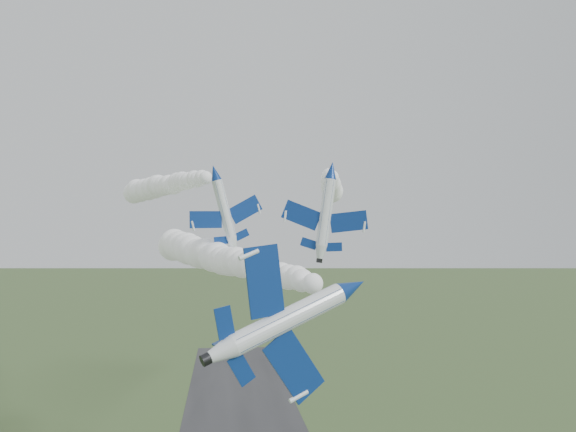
# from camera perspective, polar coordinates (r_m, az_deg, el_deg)

# --- Properties ---
(jet_lead) EXTENTS (6.97, 13.84, 11.04)m
(jet_lead) POSITION_cam_1_polar(r_m,az_deg,el_deg) (49.92, 5.80, -6.32)
(jet_lead) COLOR white
(smoke_trail_jet_lead) EXTENTS (24.73, 54.30, 4.73)m
(smoke_trail_jet_lead) POSITION_cam_1_polar(r_m,az_deg,el_deg) (79.39, -5.90, -3.76)
(smoke_trail_jet_lead) COLOR white
(jet_pair_left) EXTENTS (9.48, 11.44, 3.54)m
(jet_pair_left) POSITION_cam_1_polar(r_m,az_deg,el_deg) (82.25, -6.52, 3.88)
(jet_pair_left) COLOR white
(smoke_trail_jet_pair_left) EXTENTS (21.71, 65.08, 4.74)m
(smoke_trail_jet_pair_left) POSITION_cam_1_polar(r_m,az_deg,el_deg) (117.10, -11.26, 2.63)
(smoke_trail_jet_pair_left) COLOR white
(jet_pair_right) EXTENTS (11.03, 13.20, 3.42)m
(jet_pair_right) POSITION_cam_1_polar(r_m,az_deg,el_deg) (83.20, 3.90, 4.09)
(jet_pair_right) COLOR white
(smoke_trail_jet_pair_right) EXTENTS (13.24, 66.50, 4.62)m
(smoke_trail_jet_pair_right) POSITION_cam_1_polar(r_m,az_deg,el_deg) (119.95, 3.86, 2.68)
(smoke_trail_jet_pair_right) COLOR white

